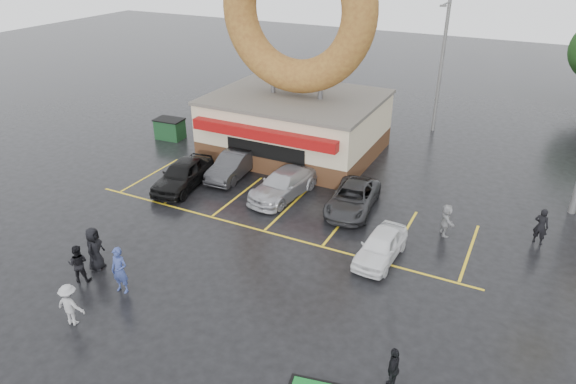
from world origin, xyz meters
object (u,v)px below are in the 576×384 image
at_px(car_silver, 284,184).
at_px(person_cameraman, 393,369).
at_px(donut_shop, 296,83).
at_px(streetlight_mid, 441,63).
at_px(car_grey, 353,198).
at_px(streetlight_left, 254,47).
at_px(car_dgrey, 233,165).
at_px(person_blue, 120,270).
at_px(car_black, 183,174).
at_px(dumpster, 170,129).
at_px(car_white, 381,246).

distance_m(car_silver, person_cameraman, 13.46).
distance_m(donut_shop, streetlight_mid, 10.59).
xyz_separation_m(car_silver, car_grey, (3.81, 0.25, -0.06)).
bearing_deg(car_silver, streetlight_left, 133.44).
relative_size(car_dgrey, car_grey, 0.94).
distance_m(streetlight_mid, car_silver, 15.21).
bearing_deg(car_dgrey, person_blue, -83.55).
distance_m(donut_shop, car_black, 8.91).
height_order(car_silver, person_cameraman, person_cameraman).
height_order(car_black, car_silver, car_black).
distance_m(person_cameraman, dumpster, 24.39).
distance_m(car_black, car_silver, 5.63).
xyz_separation_m(streetlight_left, dumpster, (-1.71, -8.66, -4.13)).
distance_m(car_silver, person_blue, 10.32).
height_order(streetlight_left, car_white, streetlight_left).
bearing_deg(person_blue, dumpster, 116.82).
relative_size(car_black, car_dgrey, 1.07).
bearing_deg(streetlight_left, car_silver, -54.47).
xyz_separation_m(person_cameraman, dumpster, (-19.81, 14.23, -0.14)).
distance_m(car_silver, car_white, 7.28).
bearing_deg(person_blue, streetlight_left, 102.29).
bearing_deg(donut_shop, car_silver, -69.84).
bearing_deg(car_silver, car_white, -19.90).
bearing_deg(car_black, dumpster, 127.00).
xyz_separation_m(car_black, car_dgrey, (1.70, 2.47, -0.08)).
height_order(car_black, person_blue, person_blue).
xyz_separation_m(car_white, dumpster, (-17.31, 7.57, 0.02)).
relative_size(car_black, car_silver, 0.96).
height_order(streetlight_left, car_black, streetlight_left).
relative_size(streetlight_left, car_silver, 1.88).
bearing_deg(streetlight_mid, dumpster, -148.42).
height_order(donut_shop, car_dgrey, donut_shop).
relative_size(car_black, person_blue, 2.34).
xyz_separation_m(car_silver, person_cameraman, (8.94, -10.06, 0.09)).
height_order(donut_shop, car_grey, donut_shop).
xyz_separation_m(streetlight_left, streetlight_mid, (14.00, 1.00, 0.00)).
bearing_deg(streetlight_left, dumpster, -101.16).
height_order(car_silver, person_blue, person_blue).
distance_m(donut_shop, person_cameraman, 19.77).
bearing_deg(car_black, car_white, -15.44).
height_order(car_dgrey, car_grey, car_dgrey).
bearing_deg(car_white, car_black, 174.19).
distance_m(car_dgrey, dumpster, 7.87).
height_order(donut_shop, streetlight_left, donut_shop).
xyz_separation_m(streetlight_left, car_grey, (12.97, -12.58, -4.15)).
bearing_deg(car_dgrey, streetlight_left, 111.76).
relative_size(donut_shop, person_blue, 6.88).
bearing_deg(car_silver, car_dgrey, 174.09).
bearing_deg(car_white, streetlight_left, 136.89).
bearing_deg(donut_shop, streetlight_mid, 48.62).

